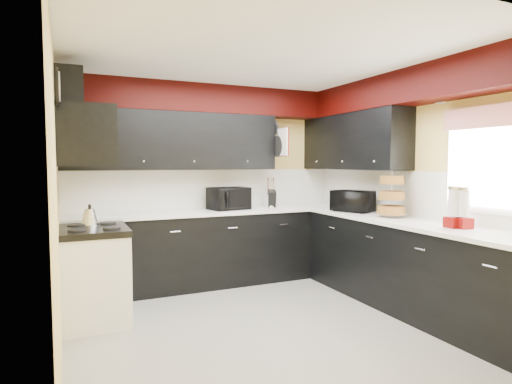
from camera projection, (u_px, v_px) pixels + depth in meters
ground at (268, 324)px, 4.08m from camera, size 3.60×3.60×0.00m
wall_back at (209, 184)px, 5.63m from camera, size 3.60×0.06×2.50m
wall_right at (414, 189)px, 4.73m from camera, size 0.06×3.60×2.50m
wall_left at (57, 200)px, 3.26m from camera, size 0.06×3.60×2.50m
ceiling at (269, 57)px, 3.91m from camera, size 3.60×3.60×0.06m
cab_back at (217, 248)px, 5.42m from camera, size 3.60×0.60×0.90m
cab_right at (412, 268)px, 4.39m from camera, size 0.60×3.00×0.90m
counter_back at (216, 212)px, 5.38m from camera, size 3.62×0.64×0.04m
counter_right at (413, 223)px, 4.36m from camera, size 0.64×3.02×0.04m
splash_back at (209, 189)px, 5.63m from camera, size 3.60×0.02×0.50m
splash_right at (414, 194)px, 4.73m from camera, size 0.02×3.60×0.50m
upper_back at (174, 141)px, 5.23m from camera, size 2.60×0.35×0.70m
upper_right at (352, 142)px, 5.44m from camera, size 0.35×1.80×0.70m
soffit_back at (213, 100)px, 5.40m from camera, size 3.60×0.36×0.35m
soffit_right at (417, 86)px, 4.42m from camera, size 0.36×3.24×0.35m
stove at (95, 278)px, 4.12m from camera, size 0.60×0.75×0.86m
cooktop at (93, 230)px, 4.09m from camera, size 0.62×0.77×0.06m
hood at (85, 137)px, 4.01m from camera, size 0.50×0.78×0.55m
hood_duct at (69, 90)px, 3.92m from camera, size 0.24×0.40×0.40m
window at (488, 161)px, 3.89m from camera, size 0.03×0.86×0.96m
valance at (485, 117)px, 3.84m from camera, size 0.04×0.88×0.20m
pan_top at (273, 128)px, 5.69m from camera, size 0.03×0.22×0.40m
pan_mid at (278, 146)px, 5.59m from camera, size 0.03×0.28×0.46m
pan_low at (269, 149)px, 5.83m from camera, size 0.03×0.24×0.42m
cut_board at (282, 142)px, 5.48m from camera, size 0.03×0.26×0.35m
baskets at (391, 195)px, 4.67m from camera, size 0.27×0.27×0.50m
clock at (57, 87)px, 3.44m from camera, size 0.03×0.30×0.30m
deco_plate at (441, 92)px, 4.33m from camera, size 0.03×0.24×0.24m
toaster_oven at (229, 198)px, 5.45m from camera, size 0.55×0.48×0.28m
microwave at (353, 201)px, 5.21m from camera, size 0.47×0.55×0.26m
utensil_crock at (271, 201)px, 5.73m from camera, size 0.20×0.20×0.17m
knife_block at (272, 199)px, 5.70m from camera, size 0.14×0.17×0.23m
kettle at (90, 217)px, 4.26m from camera, size 0.22×0.22×0.16m
dispenser_a at (464, 210)px, 3.87m from camera, size 0.14×0.14×0.34m
dispenser_b at (454, 209)px, 3.92m from camera, size 0.13×0.13×0.35m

